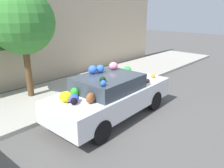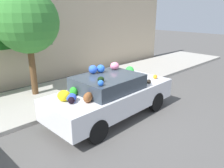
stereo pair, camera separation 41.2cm
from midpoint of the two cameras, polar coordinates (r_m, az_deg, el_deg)
The scene contains 6 objects.
ground_plane at distance 7.32m, azimuth 1.19°, elevation -8.10°, with size 60.00×60.00×0.00m, color #565451.
sidewalk_curb at distance 9.25m, azimuth -10.69°, elevation -2.15°, with size 24.00×3.20×0.13m.
building_facade at distance 10.57m, azimuth -18.89°, elevation 13.70°, with size 18.00×1.20×5.19m.
street_tree at distance 8.67m, azimuth -20.01°, elevation 15.00°, with size 2.31×2.31×3.95m.
fire_hydrant at distance 9.03m, azimuth -0.65°, elevation 0.45°, with size 0.20×0.20×0.70m.
art_car at distance 6.94m, azimuth 1.43°, elevation -2.78°, with size 4.42×1.88×1.67m.
Camera 2 is at (-4.48, -4.78, 3.28)m, focal length 35.00 mm.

